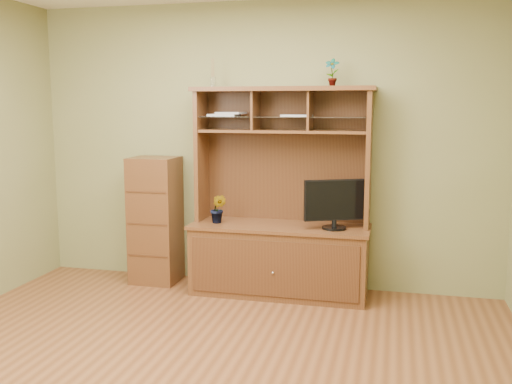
% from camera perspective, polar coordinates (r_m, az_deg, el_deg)
% --- Properties ---
extents(room, '(4.54, 4.04, 2.74)m').
position_cam_1_polar(room, '(3.57, -6.76, 2.42)').
color(room, brown).
rests_on(room, ground).
extents(media_hutch, '(1.66, 0.61, 1.90)m').
position_cam_1_polar(media_hutch, '(5.29, 2.42, -4.60)').
color(media_hutch, '#4B2B15').
rests_on(media_hutch, room).
extents(monitor, '(0.52, 0.27, 0.44)m').
position_cam_1_polar(monitor, '(5.06, 7.88, -1.11)').
color(monitor, black).
rests_on(monitor, media_hutch).
extents(orchid_plant, '(0.15, 0.13, 0.27)m').
position_cam_1_polar(orchid_plant, '(5.29, -3.80, -1.69)').
color(orchid_plant, '#2C581E').
rests_on(orchid_plant, media_hutch).
extents(top_plant, '(0.14, 0.11, 0.25)m').
position_cam_1_polar(top_plant, '(5.16, 7.61, 11.80)').
color(top_plant, '#3D6924').
rests_on(top_plant, media_hutch).
extents(reed_diffuser, '(0.05, 0.05, 0.26)m').
position_cam_1_polar(reed_diffuser, '(5.39, -4.34, 11.49)').
color(reed_diffuser, silver).
rests_on(reed_diffuser, media_hutch).
extents(magazines, '(0.96, 0.23, 0.04)m').
position_cam_1_polar(magazines, '(5.29, -0.67, 7.74)').
color(magazines, silver).
rests_on(magazines, media_hutch).
extents(side_cabinet, '(0.44, 0.40, 1.24)m').
position_cam_1_polar(side_cabinet, '(5.69, -10.02, -2.78)').
color(side_cabinet, '#4B2B15').
rests_on(side_cabinet, room).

